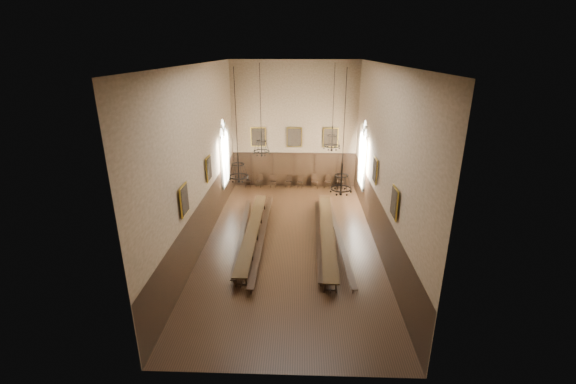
# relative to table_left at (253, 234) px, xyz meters

# --- Properties ---
(floor) EXTENTS (9.00, 18.00, 0.02)m
(floor) POSITION_rel_table_left_xyz_m (2.02, -0.00, -0.38)
(floor) COLOR black
(floor) RESTS_ON ground
(ceiling) EXTENTS (9.00, 18.00, 0.02)m
(ceiling) POSITION_rel_table_left_xyz_m (2.02, -0.00, 8.64)
(ceiling) COLOR black
(ceiling) RESTS_ON ground
(wall_back) EXTENTS (9.00, 0.02, 9.00)m
(wall_back) POSITION_rel_table_left_xyz_m (2.02, 9.01, 4.13)
(wall_back) COLOR #8C7356
(wall_back) RESTS_ON ground
(wall_front) EXTENTS (9.00, 0.02, 9.00)m
(wall_front) POSITION_rel_table_left_xyz_m (2.02, -9.01, 4.13)
(wall_front) COLOR #8C7356
(wall_front) RESTS_ON ground
(wall_left) EXTENTS (0.02, 18.00, 9.00)m
(wall_left) POSITION_rel_table_left_xyz_m (-2.49, -0.00, 4.13)
(wall_left) COLOR #8C7356
(wall_left) RESTS_ON ground
(wall_right) EXTENTS (0.02, 18.00, 9.00)m
(wall_right) POSITION_rel_table_left_xyz_m (6.53, -0.00, 4.13)
(wall_right) COLOR #8C7356
(wall_right) RESTS_ON ground
(wainscot_panelling) EXTENTS (9.00, 18.00, 2.50)m
(wainscot_panelling) POSITION_rel_table_left_xyz_m (2.02, -0.00, 0.88)
(wainscot_panelling) COLOR black
(wainscot_panelling) RESTS_ON floor
(table_left) EXTENTS (0.70, 9.51, 0.74)m
(table_left) POSITION_rel_table_left_xyz_m (0.00, 0.00, 0.00)
(table_left) COLOR black
(table_left) RESTS_ON floor
(table_right) EXTENTS (0.94, 9.83, 0.77)m
(table_right) POSITION_rel_table_left_xyz_m (3.94, -0.16, 0.01)
(table_right) COLOR black
(table_right) RESTS_ON floor
(bench_left_outer) EXTENTS (0.83, 9.19, 0.41)m
(bench_left_outer) POSITION_rel_table_left_xyz_m (-0.59, 0.19, -0.11)
(bench_left_outer) COLOR black
(bench_left_outer) RESTS_ON floor
(bench_left_inner) EXTENTS (0.32, 10.45, 0.47)m
(bench_left_inner) POSITION_rel_table_left_xyz_m (0.51, 0.08, -0.07)
(bench_left_inner) COLOR black
(bench_left_inner) RESTS_ON floor
(bench_right_inner) EXTENTS (0.44, 9.25, 0.42)m
(bench_right_inner) POSITION_rel_table_left_xyz_m (3.51, 0.12, -0.11)
(bench_right_inner) COLOR black
(bench_right_inner) RESTS_ON floor
(bench_right_outer) EXTENTS (0.75, 9.42, 0.42)m
(bench_right_outer) POSITION_rel_table_left_xyz_m (4.56, -0.24, -0.10)
(bench_right_outer) COLOR black
(bench_right_outer) RESTS_ON floor
(chair_0) EXTENTS (0.46, 0.46, 0.95)m
(chair_0) POSITION_rel_table_left_xyz_m (-1.40, 8.58, -0.08)
(chair_0) COLOR black
(chair_0) RESTS_ON floor
(chair_1) EXTENTS (0.55, 0.55, 0.98)m
(chair_1) POSITION_rel_table_left_xyz_m (-0.55, 8.60, -0.08)
(chair_1) COLOR black
(chair_1) RESTS_ON floor
(chair_2) EXTENTS (0.43, 0.43, 0.93)m
(chair_2) POSITION_rel_table_left_xyz_m (0.47, 8.54, -0.09)
(chair_2) COLOR black
(chair_2) RESTS_ON floor
(chair_3) EXTENTS (0.52, 0.52, 0.93)m
(chair_3) POSITION_rel_table_left_xyz_m (1.62, 8.58, -0.09)
(chair_3) COLOR black
(chair_3) RESTS_ON floor
(chair_4) EXTENTS (0.48, 0.48, 0.91)m
(chair_4) POSITION_rel_table_left_xyz_m (2.47, 8.49, -0.10)
(chair_4) COLOR black
(chair_4) RESTS_ON floor
(chair_5) EXTENTS (0.48, 0.48, 1.02)m
(chair_5) POSITION_rel_table_left_xyz_m (3.54, 8.49, -0.06)
(chair_5) COLOR black
(chair_5) RESTS_ON floor
(chair_6) EXTENTS (0.57, 0.57, 1.00)m
(chair_6) POSITION_rel_table_left_xyz_m (4.50, 8.53, -0.07)
(chair_6) COLOR black
(chair_6) RESTS_ON floor
(chair_7) EXTENTS (0.49, 0.49, 1.03)m
(chair_7) POSITION_rel_table_left_xyz_m (5.41, 8.55, -0.06)
(chair_7) COLOR black
(chair_7) RESTS_ON floor
(chandelier_back_left) EXTENTS (0.88, 0.88, 4.75)m
(chandelier_back_left) POSITION_rel_table_left_xyz_m (0.36, 2.03, 4.34)
(chandelier_back_left) COLOR black
(chandelier_back_left) RESTS_ON ceiling
(chandelier_back_right) EXTENTS (0.88, 0.88, 4.44)m
(chandelier_back_right) POSITION_rel_table_left_xyz_m (4.18, 2.15, 4.63)
(chandelier_back_right) COLOR black
(chandelier_back_right) RESTS_ON ceiling
(chandelier_front_left) EXTENTS (0.85, 0.85, 4.71)m
(chandelier_front_left) POSITION_rel_table_left_xyz_m (-0.18, -2.50, 4.38)
(chandelier_front_left) COLOR black
(chandelier_front_left) RESTS_ON ceiling
(chandelier_front_right) EXTENTS (0.91, 0.91, 5.13)m
(chandelier_front_right) POSITION_rel_table_left_xyz_m (4.25, -2.77, 3.97)
(chandelier_front_right) COLOR black
(chandelier_front_right) RESTS_ON ceiling
(portrait_back_0) EXTENTS (1.10, 0.12, 1.40)m
(portrait_back_0) POSITION_rel_table_left_xyz_m (-0.58, 8.88, 3.33)
(portrait_back_0) COLOR gold
(portrait_back_0) RESTS_ON wall_back
(portrait_back_1) EXTENTS (1.10, 0.12, 1.40)m
(portrait_back_1) POSITION_rel_table_left_xyz_m (2.02, 8.88, 3.33)
(portrait_back_1) COLOR gold
(portrait_back_1) RESTS_ON wall_back
(portrait_back_2) EXTENTS (1.10, 0.12, 1.40)m
(portrait_back_2) POSITION_rel_table_left_xyz_m (4.62, 8.88, 3.33)
(portrait_back_2) COLOR gold
(portrait_back_2) RESTS_ON wall_back
(portrait_left_0) EXTENTS (0.12, 1.00, 1.30)m
(portrait_left_0) POSITION_rel_table_left_xyz_m (-2.36, 1.00, 3.33)
(portrait_left_0) COLOR gold
(portrait_left_0) RESTS_ON wall_left
(portrait_left_1) EXTENTS (0.12, 1.00, 1.30)m
(portrait_left_1) POSITION_rel_table_left_xyz_m (-2.36, -3.50, 3.33)
(portrait_left_1) COLOR gold
(portrait_left_1) RESTS_ON wall_left
(portrait_right_0) EXTENTS (0.12, 1.00, 1.30)m
(portrait_right_0) POSITION_rel_table_left_xyz_m (6.40, 1.00, 3.33)
(portrait_right_0) COLOR gold
(portrait_right_0) RESTS_ON wall_right
(portrait_right_1) EXTENTS (0.12, 1.00, 1.30)m
(portrait_right_1) POSITION_rel_table_left_xyz_m (6.40, -3.50, 3.33)
(portrait_right_1) COLOR gold
(portrait_right_1) RESTS_ON wall_right
(window_right) EXTENTS (0.20, 2.20, 4.60)m
(window_right) POSITION_rel_table_left_xyz_m (6.45, 5.50, 3.03)
(window_right) COLOR white
(window_right) RESTS_ON wall_right
(window_left) EXTENTS (0.20, 2.20, 4.60)m
(window_left) POSITION_rel_table_left_xyz_m (-2.41, 5.50, 3.03)
(window_left) COLOR white
(window_left) RESTS_ON wall_left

